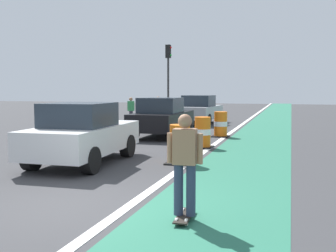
% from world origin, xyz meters
% --- Properties ---
extents(ground_plane, '(100.00, 100.00, 0.00)m').
position_xyz_m(ground_plane, '(0.00, 0.00, 0.00)').
color(ground_plane, '#38383A').
extents(bike_lane_strip, '(2.50, 80.00, 0.01)m').
position_xyz_m(bike_lane_strip, '(2.40, 12.00, 0.00)').
color(bike_lane_strip, '#286B51').
rests_on(bike_lane_strip, ground).
extents(lane_divider_stripe, '(0.20, 80.00, 0.01)m').
position_xyz_m(lane_divider_stripe, '(0.90, 12.00, 0.01)').
color(lane_divider_stripe, silver).
rests_on(lane_divider_stripe, ground).
extents(skateboarder_on_lane, '(0.57, 0.81, 1.69)m').
position_xyz_m(skateboarder_on_lane, '(2.03, -0.17, 0.91)').
color(skateboarder_on_lane, black).
rests_on(skateboarder_on_lane, ground).
extents(parked_sedan_nearest, '(2.05, 4.17, 1.70)m').
position_xyz_m(parked_sedan_nearest, '(-1.91, 3.62, 0.83)').
color(parked_sedan_nearest, silver).
rests_on(parked_sedan_nearest, ground).
extents(parked_sedan_second, '(1.93, 4.11, 1.70)m').
position_xyz_m(parked_sedan_second, '(-1.75, 10.21, 0.83)').
color(parked_sedan_second, black).
rests_on(parked_sedan_second, ground).
extents(parked_sedan_third, '(2.11, 4.20, 1.70)m').
position_xyz_m(parked_sedan_third, '(-1.58, 16.86, 0.83)').
color(parked_sedan_third, '#9EA0A5').
rests_on(parked_sedan_third, ground).
extents(traffic_barrel_front, '(0.73, 0.73, 1.09)m').
position_xyz_m(traffic_barrel_front, '(0.68, 4.40, 0.53)').
color(traffic_barrel_front, orange).
rests_on(traffic_barrel_front, ground).
extents(traffic_barrel_mid, '(0.73, 0.73, 1.09)m').
position_xyz_m(traffic_barrel_mid, '(0.64, 7.55, 0.53)').
color(traffic_barrel_mid, orange).
rests_on(traffic_barrel_mid, ground).
extents(traffic_barrel_back, '(0.73, 0.73, 1.09)m').
position_xyz_m(traffic_barrel_back, '(0.70, 10.92, 0.53)').
color(traffic_barrel_back, orange).
rests_on(traffic_barrel_back, ground).
extents(traffic_light_corner, '(0.41, 0.32, 5.10)m').
position_xyz_m(traffic_light_corner, '(-4.59, 20.30, 3.50)').
color(traffic_light_corner, '#2D2D2D').
rests_on(traffic_light_corner, ground).
extents(pedestrian_crossing, '(0.34, 0.20, 1.61)m').
position_xyz_m(pedestrian_crossing, '(-4.89, 14.25, 0.86)').
color(pedestrian_crossing, '#33333D').
rests_on(pedestrian_crossing, ground).
extents(pedestrian_waiting, '(0.34, 0.20, 1.61)m').
position_xyz_m(pedestrian_waiting, '(-4.29, 17.15, 0.86)').
color(pedestrian_waiting, '#33333D').
rests_on(pedestrian_waiting, ground).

